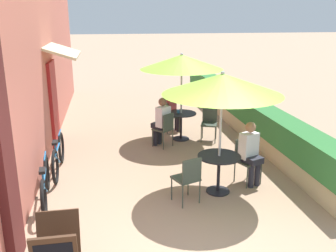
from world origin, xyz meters
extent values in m
cube|color=#C66B5B|center=(-2.55, 6.08, 2.10)|extent=(0.24, 12.17, 4.20)
cube|color=maroon|center=(-2.39, 5.48, 1.05)|extent=(0.08, 0.96, 2.10)
cube|color=beige|center=(-2.08, 5.48, 2.35)|extent=(0.78, 1.80, 0.30)
cube|color=tan|center=(2.75, 5.98, 0.23)|extent=(0.44, 11.17, 0.45)
cube|color=#2D6B33|center=(2.75, 5.98, 0.73)|extent=(0.60, 10.61, 0.56)
cylinder|color=black|center=(0.92, 2.08, 0.01)|extent=(0.44, 0.44, 0.02)
cylinder|color=black|center=(0.92, 2.08, 0.36)|extent=(0.06, 0.06, 0.70)
cylinder|color=black|center=(0.92, 2.08, 0.71)|extent=(0.80, 0.80, 0.02)
cylinder|color=#B7B7BC|center=(0.92, 2.08, 1.09)|extent=(0.04, 0.04, 2.18)
cone|color=#8CD138|center=(0.92, 2.08, 2.05)|extent=(2.11, 2.11, 0.36)
sphere|color=#B7B7BC|center=(0.92, 2.08, 2.24)|extent=(0.07, 0.07, 0.07)
cube|color=#384238|center=(0.23, 1.81, 0.45)|extent=(0.52, 0.52, 0.04)
cube|color=#384238|center=(0.30, 1.64, 0.66)|extent=(0.36, 0.17, 0.42)
cylinder|color=#384238|center=(0.33, 2.04, 0.23)|extent=(0.02, 0.02, 0.45)
cylinder|color=#384238|center=(0.00, 1.91, 0.23)|extent=(0.02, 0.02, 0.45)
cylinder|color=#384238|center=(0.47, 1.71, 0.23)|extent=(0.02, 0.02, 0.45)
cylinder|color=#384238|center=(0.13, 1.57, 0.23)|extent=(0.02, 0.02, 0.45)
cube|color=#384238|center=(1.60, 2.36, 0.45)|extent=(0.52, 0.52, 0.04)
cube|color=#384238|center=(1.53, 2.53, 0.66)|extent=(0.36, 0.17, 0.42)
cylinder|color=#384238|center=(1.50, 2.13, 0.23)|extent=(0.02, 0.02, 0.45)
cylinder|color=#384238|center=(1.83, 2.26, 0.23)|extent=(0.02, 0.02, 0.45)
cylinder|color=#384238|center=(1.37, 2.46, 0.23)|extent=(0.02, 0.02, 0.45)
cylinder|color=#384238|center=(1.70, 2.59, 0.23)|extent=(0.02, 0.02, 0.45)
cylinder|color=#23232D|center=(1.59, 2.16, 0.24)|extent=(0.11, 0.11, 0.47)
cylinder|color=#23232D|center=(1.74, 2.22, 0.24)|extent=(0.11, 0.11, 0.47)
cube|color=#23232D|center=(1.63, 2.28, 0.53)|extent=(0.41, 0.45, 0.12)
cube|color=white|center=(1.59, 2.38, 0.78)|extent=(0.40, 0.33, 0.50)
sphere|color=#A87556|center=(1.60, 2.36, 1.15)|extent=(0.20, 0.20, 0.20)
cylinder|color=black|center=(0.84, 5.22, 0.01)|extent=(0.44, 0.44, 0.02)
cylinder|color=black|center=(0.84, 5.22, 0.36)|extent=(0.06, 0.06, 0.70)
cylinder|color=black|center=(0.84, 5.22, 0.71)|extent=(0.80, 0.80, 0.02)
cylinder|color=#B7B7BC|center=(0.84, 5.22, 1.09)|extent=(0.04, 0.04, 2.18)
cone|color=#8CD138|center=(0.84, 5.22, 2.05)|extent=(2.11, 2.11, 0.36)
sphere|color=#B7B7BC|center=(0.84, 5.22, 2.24)|extent=(0.07, 0.07, 0.07)
cube|color=#384238|center=(0.71, 5.95, 0.45)|extent=(0.46, 0.46, 0.04)
cube|color=#384238|center=(0.53, 5.92, 0.66)|extent=(0.10, 0.38, 0.42)
cylinder|color=#384238|center=(0.92, 5.80, 0.23)|extent=(0.02, 0.02, 0.45)
cylinder|color=#384238|center=(0.86, 6.16, 0.23)|extent=(0.02, 0.02, 0.45)
cylinder|color=#384238|center=(0.56, 5.74, 0.23)|extent=(0.02, 0.02, 0.45)
cylinder|color=#384238|center=(0.50, 6.09, 0.23)|extent=(0.02, 0.02, 0.45)
cylinder|color=#23232D|center=(0.90, 5.90, 0.24)|extent=(0.11, 0.11, 0.47)
cylinder|color=#23232D|center=(0.87, 6.06, 0.24)|extent=(0.11, 0.11, 0.47)
cube|color=#23232D|center=(0.80, 5.96, 0.53)|extent=(0.41, 0.36, 0.12)
cube|color=#AD424C|center=(0.69, 5.95, 0.78)|extent=(0.28, 0.37, 0.50)
sphere|color=tan|center=(0.71, 5.95, 1.15)|extent=(0.20, 0.20, 0.20)
cube|color=#384238|center=(0.27, 4.75, 0.45)|extent=(0.56, 0.56, 0.04)
cube|color=#384238|center=(0.39, 4.61, 0.66)|extent=(0.31, 0.27, 0.42)
cylinder|color=#384238|center=(0.30, 5.00, 0.23)|extent=(0.02, 0.02, 0.45)
cylinder|color=#384238|center=(0.02, 4.77, 0.23)|extent=(0.02, 0.02, 0.45)
cylinder|color=#384238|center=(0.53, 4.73, 0.23)|extent=(0.02, 0.02, 0.45)
cylinder|color=#384238|center=(0.25, 4.49, 0.23)|extent=(0.02, 0.02, 0.45)
cylinder|color=#23232D|center=(0.22, 4.94, 0.24)|extent=(0.11, 0.11, 0.47)
cylinder|color=#23232D|center=(0.10, 4.83, 0.24)|extent=(0.11, 0.11, 0.47)
cube|color=#23232D|center=(0.22, 4.82, 0.53)|extent=(0.46, 0.47, 0.12)
cube|color=white|center=(0.29, 4.73, 0.78)|extent=(0.40, 0.39, 0.50)
sphere|color=brown|center=(0.27, 4.75, 1.15)|extent=(0.20, 0.20, 0.20)
cube|color=#384238|center=(1.53, 4.97, 0.45)|extent=(0.51, 0.51, 0.04)
cube|color=#384238|center=(1.60, 5.14, 0.66)|extent=(0.37, 0.16, 0.42)
cylinder|color=#384238|center=(1.30, 4.86, 0.23)|extent=(0.02, 0.02, 0.45)
cylinder|color=#384238|center=(1.64, 4.74, 0.23)|extent=(0.02, 0.02, 0.45)
cylinder|color=#384238|center=(1.42, 5.20, 0.23)|extent=(0.02, 0.02, 0.45)
cylinder|color=#384238|center=(1.76, 5.08, 0.23)|extent=(0.02, 0.02, 0.45)
cylinder|color=teal|center=(0.76, 5.22, 0.77)|extent=(0.07, 0.07, 0.09)
torus|color=black|center=(-2.25, 2.75, 0.33)|extent=(0.12, 0.67, 0.67)
torus|color=black|center=(-2.15, 1.63, 0.33)|extent=(0.12, 0.67, 0.67)
cylinder|color=#236BA8|center=(-2.20, 2.19, 0.52)|extent=(0.12, 0.87, 0.04)
cylinder|color=#236BA8|center=(-2.18, 2.00, 0.35)|extent=(0.10, 0.64, 0.42)
cylinder|color=#236BA8|center=(-2.17, 1.88, 0.62)|extent=(0.04, 0.04, 0.23)
cube|color=black|center=(-2.17, 1.88, 0.74)|extent=(0.12, 0.23, 0.05)
cylinder|color=#236BA8|center=(-2.25, 2.70, 0.69)|extent=(0.07, 0.46, 0.03)
torus|color=black|center=(-2.13, 4.10, 0.34)|extent=(0.06, 0.69, 0.69)
torus|color=black|center=(-2.12, 2.99, 0.34)|extent=(0.06, 0.69, 0.69)
cylinder|color=#236BA8|center=(-2.12, 3.54, 0.53)|extent=(0.04, 0.87, 0.04)
cylinder|color=#236BA8|center=(-2.12, 3.35, 0.36)|extent=(0.04, 0.64, 0.42)
cylinder|color=#236BA8|center=(-2.12, 3.24, 0.64)|extent=(0.04, 0.04, 0.24)
cube|color=black|center=(-2.12, 3.24, 0.76)|extent=(0.10, 0.22, 0.05)
cylinder|color=#236BA8|center=(-2.13, 4.06, 0.71)|extent=(0.03, 0.46, 0.03)
cube|color=#422819|center=(-1.74, 0.17, 0.44)|extent=(0.53, 0.24, 0.86)
cube|color=black|center=(-1.74, 0.19, 0.45)|extent=(0.43, 0.17, 0.65)
camera|label=1|loc=(-1.07, -4.06, 3.21)|focal=40.00mm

